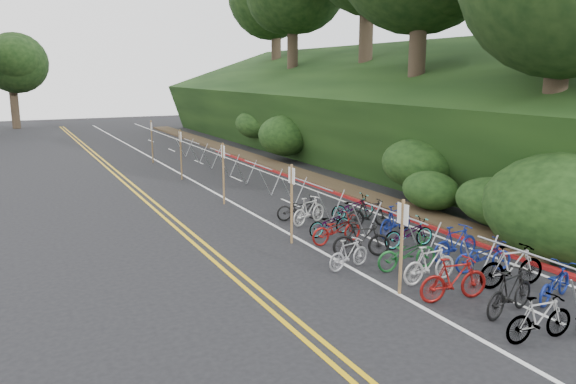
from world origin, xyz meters
name	(u,v)px	position (x,y,z in m)	size (l,w,h in m)	color
ground	(367,304)	(0.00, 0.00, 0.00)	(120.00, 120.00, 0.00)	black
road_markings	(233,209)	(0.63, 10.10, 0.00)	(7.47, 80.00, 0.01)	gold
red_curb	(320,187)	(5.70, 12.00, 0.05)	(0.25, 28.00, 0.10)	maroon
embankment	(365,117)	(12.96, 19.04, 2.57)	(14.30, 48.14, 9.11)	black
bike_rack_front	(529,268)	(3.17, -1.72, 0.92)	(1.18, 3.12, 1.26)	gray
bike_racks_rest	(258,171)	(3.00, 13.00, 0.85)	(1.14, 23.00, 1.17)	gray
signpost_near	(402,240)	(1.04, 0.16, 1.34)	(0.08, 0.40, 2.34)	brown
signposts_rest	(200,159)	(0.60, 14.00, 1.43)	(0.08, 18.40, 2.50)	brown
bike_front	(349,254)	(0.91, 2.21, 0.43)	(1.43, 0.40, 0.86)	#9E9EA3
bike_valet	(414,244)	(2.95, 1.97, 0.48)	(3.24, 12.29, 1.10)	slate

